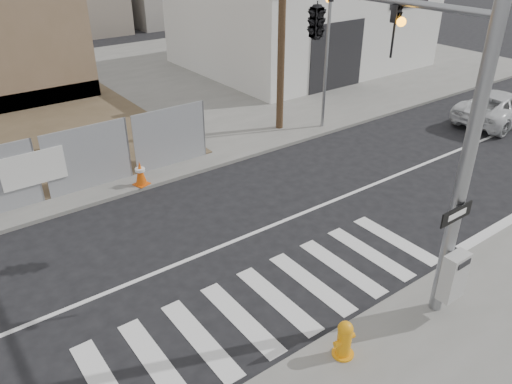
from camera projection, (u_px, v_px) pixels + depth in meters
ground at (217, 248)px, 12.89m from camera, size 100.00×100.00×0.00m
sidewalk_far at (52, 105)px, 22.75m from camera, size 50.00×20.00×0.12m
signal_pole at (361, 65)px, 10.47m from camera, size 0.96×5.87×7.00m
far_signal_pole at (328, 41)px, 18.66m from camera, size 0.16×0.20×5.60m
concrete_wall_right at (24, 31)px, 20.96m from camera, size 5.50×1.30×8.00m
auto_shop at (301, 20)px, 28.15m from camera, size 12.00×10.20×5.95m
fire_hydrant at (344, 339)px, 9.38m from camera, size 0.51×0.50×0.80m
suv at (500, 106)px, 20.77m from camera, size 4.85×2.56×1.30m
traffic_cone_d at (140, 173)px, 15.56m from camera, size 0.52×0.52×0.80m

